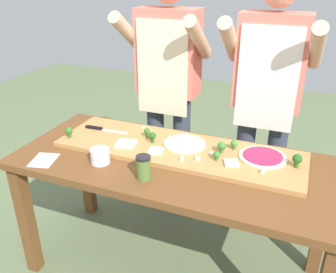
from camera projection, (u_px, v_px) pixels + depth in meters
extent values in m
plane|color=#60704C|center=(173.00, 268.00, 2.18)|extent=(8.00, 8.00, 0.00)
cube|color=brown|center=(27.00, 220.00, 2.04)|extent=(0.07, 0.07, 0.72)
cube|color=brown|center=(87.00, 169.00, 2.55)|extent=(0.07, 0.07, 0.72)
cube|color=brown|center=(322.00, 223.00, 2.02)|extent=(0.07, 0.07, 0.72)
cube|color=brown|center=(174.00, 164.00, 1.86)|extent=(1.70, 0.73, 0.04)
cube|color=#B27F47|center=(178.00, 149.00, 1.94)|extent=(1.34, 0.41, 0.02)
cube|color=#B7BABF|center=(115.00, 131.00, 2.11)|extent=(0.17, 0.03, 0.00)
cube|color=black|center=(94.00, 128.00, 2.15)|extent=(0.11, 0.03, 0.02)
cylinder|color=beige|center=(185.00, 144.00, 1.96)|extent=(0.23, 0.23, 0.01)
cylinder|color=silver|center=(185.00, 143.00, 1.96)|extent=(0.19, 0.19, 0.01)
cylinder|color=beige|center=(263.00, 157.00, 1.82)|extent=(0.24, 0.24, 0.01)
cylinder|color=#9E234C|center=(263.00, 156.00, 1.82)|extent=(0.20, 0.20, 0.01)
cube|color=beige|center=(231.00, 163.00, 1.76)|extent=(0.09, 0.09, 0.01)
cube|color=beige|center=(126.00, 144.00, 1.96)|extent=(0.12, 0.12, 0.01)
cube|color=beige|center=(156.00, 151.00, 1.88)|extent=(0.09, 0.09, 0.01)
cylinder|color=#3F7220|center=(221.00, 151.00, 1.87)|extent=(0.02, 0.02, 0.02)
sphere|color=#38752D|center=(222.00, 146.00, 1.86)|extent=(0.05, 0.05, 0.05)
cylinder|color=#3F7220|center=(216.00, 158.00, 1.80)|extent=(0.02, 0.02, 0.02)
sphere|color=#38752D|center=(217.00, 155.00, 1.79)|extent=(0.03, 0.03, 0.03)
cylinder|color=#366618|center=(147.00, 135.00, 2.04)|extent=(0.02, 0.02, 0.02)
sphere|color=#2D6623|center=(147.00, 131.00, 2.03)|extent=(0.04, 0.04, 0.04)
cylinder|color=#2C5915|center=(153.00, 140.00, 1.98)|extent=(0.02, 0.02, 0.03)
sphere|color=#23561E|center=(153.00, 136.00, 1.97)|extent=(0.04, 0.04, 0.04)
cylinder|color=#2C5915|center=(296.00, 164.00, 1.73)|extent=(0.02, 0.02, 0.03)
sphere|color=#23561E|center=(297.00, 159.00, 1.72)|extent=(0.05, 0.05, 0.05)
cylinder|color=#366618|center=(69.00, 135.00, 2.04)|extent=(0.02, 0.02, 0.03)
sphere|color=#2D6623|center=(69.00, 131.00, 2.03)|extent=(0.04, 0.04, 0.04)
cylinder|color=#487A23|center=(234.00, 147.00, 1.91)|extent=(0.02, 0.02, 0.02)
sphere|color=#427F33|center=(234.00, 143.00, 1.90)|extent=(0.04, 0.04, 0.04)
cube|color=silver|center=(198.00, 159.00, 1.80)|extent=(0.02, 0.02, 0.02)
cube|color=white|center=(182.00, 159.00, 1.80)|extent=(0.02, 0.02, 0.02)
cube|color=silver|center=(263.00, 171.00, 1.69)|extent=(0.02, 0.02, 0.02)
cube|color=silver|center=(143.00, 128.00, 2.16)|extent=(0.01, 0.01, 0.01)
cube|color=silver|center=(212.00, 154.00, 1.84)|extent=(0.03, 0.03, 0.02)
cylinder|color=white|center=(100.00, 156.00, 1.81)|extent=(0.10, 0.10, 0.08)
cylinder|color=white|center=(100.00, 159.00, 1.82)|extent=(0.09, 0.09, 0.04)
cylinder|color=#517033|center=(144.00, 168.00, 1.67)|extent=(0.07, 0.07, 0.11)
cylinder|color=black|center=(143.00, 158.00, 1.65)|extent=(0.07, 0.07, 0.01)
cube|color=white|center=(44.00, 160.00, 1.85)|extent=(0.15, 0.18, 0.00)
cylinder|color=#333847|center=(156.00, 149.00, 2.64)|extent=(0.12, 0.12, 0.90)
cylinder|color=#333847|center=(181.00, 154.00, 2.57)|extent=(0.12, 0.12, 0.90)
cube|color=#DB6B5B|center=(168.00, 53.00, 2.30)|extent=(0.40, 0.20, 0.55)
cube|color=beige|center=(162.00, 69.00, 2.24)|extent=(0.34, 0.01, 0.60)
cylinder|color=tan|center=(129.00, 34.00, 2.24)|extent=(0.08, 0.39, 0.31)
cylinder|color=tan|center=(198.00, 38.00, 2.08)|extent=(0.08, 0.39, 0.31)
cylinder|color=#333847|center=(243.00, 166.00, 2.42)|extent=(0.12, 0.12, 0.90)
cylinder|color=#333847|center=(273.00, 171.00, 2.35)|extent=(0.12, 0.12, 0.90)
cube|color=#DB6B5B|center=(271.00, 62.00, 2.08)|extent=(0.40, 0.20, 0.55)
cube|color=silver|center=(267.00, 80.00, 2.02)|extent=(0.34, 0.01, 0.60)
cylinder|color=tan|center=(230.00, 41.00, 2.02)|extent=(0.08, 0.39, 0.31)
cylinder|color=tan|center=(317.00, 47.00, 1.86)|extent=(0.08, 0.39, 0.31)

